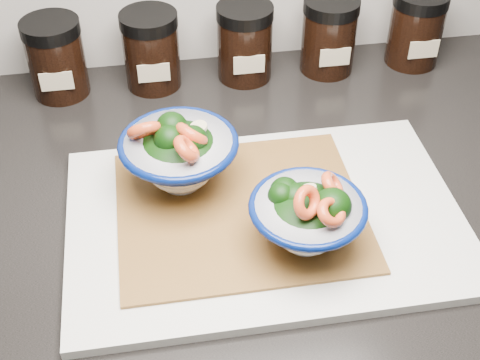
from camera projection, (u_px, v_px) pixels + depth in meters
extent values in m
cube|color=black|center=(245.00, 195.00, 0.84)|extent=(3.50, 0.60, 0.04)
cube|color=silver|center=(265.00, 219.00, 0.77)|extent=(0.45, 0.30, 0.01)
cube|color=#A26E30|center=(240.00, 210.00, 0.77)|extent=(0.28, 0.24, 0.00)
cylinder|color=white|center=(181.00, 179.00, 0.80)|extent=(0.05, 0.05, 0.01)
ellipsoid|color=white|center=(180.00, 169.00, 0.79)|extent=(0.08, 0.08, 0.03)
torus|color=#051552|center=(178.00, 143.00, 0.76)|extent=(0.14, 0.14, 0.01)
torus|color=#051552|center=(179.00, 153.00, 0.77)|extent=(0.12, 0.12, 0.00)
ellipsoid|color=black|center=(179.00, 150.00, 0.77)|extent=(0.10, 0.10, 0.05)
ellipsoid|color=black|center=(170.00, 140.00, 0.75)|extent=(0.04, 0.04, 0.04)
cylinder|color=#477233|center=(171.00, 149.00, 0.76)|extent=(0.01, 0.01, 0.02)
ellipsoid|color=black|center=(172.00, 147.00, 0.76)|extent=(0.04, 0.04, 0.03)
cylinder|color=#477233|center=(172.00, 155.00, 0.77)|extent=(0.01, 0.01, 0.02)
ellipsoid|color=black|center=(192.00, 139.00, 0.75)|extent=(0.03, 0.03, 0.03)
cylinder|color=#477233|center=(193.00, 148.00, 0.76)|extent=(0.01, 0.01, 0.02)
ellipsoid|color=black|center=(172.00, 129.00, 0.76)|extent=(0.04, 0.04, 0.04)
cylinder|color=#477233|center=(173.00, 138.00, 0.77)|extent=(0.01, 0.01, 0.03)
torus|color=#DB4E29|center=(187.00, 149.00, 0.72)|extent=(0.04, 0.06, 0.05)
torus|color=#DB4E29|center=(191.00, 134.00, 0.75)|extent=(0.05, 0.06, 0.05)
torus|color=#DB4E29|center=(144.00, 130.00, 0.75)|extent=(0.05, 0.04, 0.05)
cylinder|color=#CCBC8E|center=(199.00, 127.00, 0.76)|extent=(0.02, 0.02, 0.01)
cylinder|color=white|center=(305.00, 239.00, 0.72)|extent=(0.04, 0.04, 0.01)
ellipsoid|color=white|center=(306.00, 230.00, 0.72)|extent=(0.07, 0.07, 0.03)
torus|color=#051552|center=(308.00, 207.00, 0.69)|extent=(0.13, 0.13, 0.01)
torus|color=#051552|center=(307.00, 216.00, 0.70)|extent=(0.10, 0.10, 0.00)
ellipsoid|color=black|center=(308.00, 213.00, 0.70)|extent=(0.09, 0.09, 0.04)
ellipsoid|color=black|center=(295.00, 198.00, 0.70)|extent=(0.03, 0.03, 0.03)
cylinder|color=#477233|center=(294.00, 206.00, 0.71)|extent=(0.01, 0.01, 0.02)
ellipsoid|color=black|center=(285.00, 191.00, 0.71)|extent=(0.03, 0.03, 0.03)
cylinder|color=#477233|center=(284.00, 199.00, 0.72)|extent=(0.01, 0.01, 0.02)
ellipsoid|color=black|center=(281.00, 196.00, 0.70)|extent=(0.03, 0.03, 0.03)
cylinder|color=#477233|center=(281.00, 203.00, 0.71)|extent=(0.01, 0.01, 0.02)
ellipsoid|color=black|center=(332.00, 206.00, 0.68)|extent=(0.04, 0.04, 0.04)
cylinder|color=#477233|center=(331.00, 215.00, 0.69)|extent=(0.01, 0.01, 0.03)
torus|color=#DB4E29|center=(332.00, 185.00, 0.70)|extent=(0.04, 0.05, 0.05)
torus|color=#DB4E29|center=(331.00, 212.00, 0.66)|extent=(0.05, 0.05, 0.04)
torus|color=#DB4E29|center=(307.00, 202.00, 0.66)|extent=(0.05, 0.04, 0.05)
cylinder|color=#CCBC8E|center=(308.00, 189.00, 0.69)|extent=(0.02, 0.02, 0.01)
cylinder|color=black|center=(57.00, 64.00, 0.94)|extent=(0.08, 0.08, 0.09)
cylinder|color=black|center=(50.00, 28.00, 0.91)|extent=(0.08, 0.08, 0.02)
cube|color=#C6B793|center=(57.00, 81.00, 0.92)|extent=(0.05, 0.00, 0.03)
cylinder|color=black|center=(152.00, 56.00, 0.96)|extent=(0.08, 0.08, 0.09)
cylinder|color=black|center=(148.00, 20.00, 0.92)|extent=(0.08, 0.08, 0.02)
cube|color=#C6B793|center=(154.00, 73.00, 0.93)|extent=(0.04, 0.00, 0.03)
cylinder|color=black|center=(245.00, 48.00, 0.98)|extent=(0.08, 0.08, 0.09)
cylinder|color=black|center=(245.00, 12.00, 0.94)|extent=(0.08, 0.08, 0.02)
cube|color=#C6B793|center=(249.00, 65.00, 0.95)|extent=(0.04, 0.00, 0.03)
cylinder|color=black|center=(328.00, 41.00, 0.99)|extent=(0.08, 0.08, 0.09)
cylinder|color=black|center=(332.00, 6.00, 0.95)|extent=(0.08, 0.08, 0.02)
cube|color=#C6B793|center=(335.00, 57.00, 0.96)|extent=(0.04, 0.00, 0.03)
cylinder|color=black|center=(415.00, 34.00, 1.01)|extent=(0.08, 0.08, 0.09)
cube|color=#C6B793|center=(424.00, 49.00, 0.98)|extent=(0.05, 0.00, 0.03)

